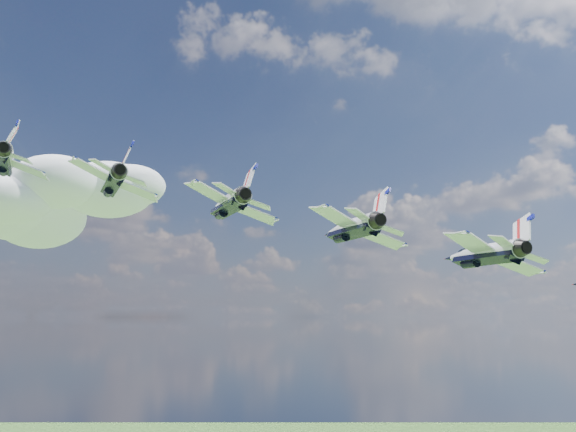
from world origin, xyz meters
TOP-DOWN VIEW (x-y plane):
  - cloud_far at (29.58, 176.60)m, footprint 60.82×47.78m
  - jet_0 at (-30.82, 34.60)m, footprint 14.30×16.53m
  - jet_1 at (-22.41, 25.18)m, footprint 14.30×16.53m
  - jet_2 at (-14.01, 15.76)m, footprint 14.30×16.53m
  - jet_3 at (-5.60, 6.34)m, footprint 14.30×16.53m
  - jet_4 at (2.81, -3.08)m, footprint 14.30×16.53m

SIDE VIEW (x-z plane):
  - jet_4 at x=2.81m, z-range 147.16..154.58m
  - jet_3 at x=-5.60m, z-range 149.92..157.34m
  - jet_2 at x=-14.01m, z-range 152.68..160.10m
  - jet_1 at x=-22.41m, z-range 155.43..162.85m
  - jet_0 at x=-30.82m, z-range 158.19..165.61m
  - cloud_far at x=29.58m, z-range 169.70..193.59m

